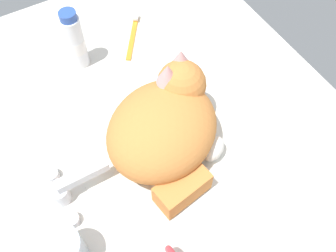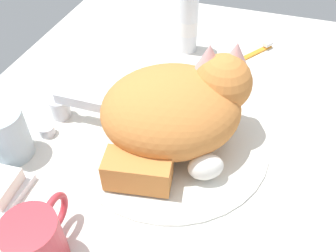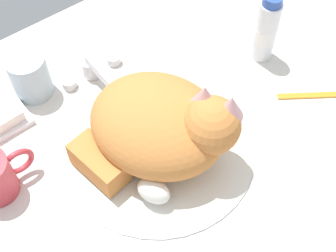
# 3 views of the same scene
# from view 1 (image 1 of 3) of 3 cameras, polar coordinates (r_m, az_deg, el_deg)

# --- Properties ---
(ground_plane) EXTENTS (1.10, 0.83, 0.03)m
(ground_plane) POSITION_cam_1_polar(r_m,az_deg,el_deg) (0.79, -0.80, -3.91)
(ground_plane) COLOR silver
(sink_basin) EXTENTS (0.34, 0.34, 0.01)m
(sink_basin) POSITION_cam_1_polar(r_m,az_deg,el_deg) (0.77, -0.82, -3.23)
(sink_basin) COLOR silver
(sink_basin) RESTS_ON ground_plane
(faucet) EXTENTS (0.13, 0.12, 0.06)m
(faucet) POSITION_cam_1_polar(r_m,az_deg,el_deg) (0.73, -14.86, -9.11)
(faucet) COLOR silver
(faucet) RESTS_ON ground_plane
(cat) EXTENTS (0.28, 0.29, 0.16)m
(cat) POSITION_cam_1_polar(r_m,az_deg,el_deg) (0.71, -0.23, 0.29)
(cat) COLOR #D17F3D
(cat) RESTS_ON sink_basin
(toothpaste_bottle) EXTENTS (0.04, 0.04, 0.15)m
(toothpaste_bottle) POSITION_cam_1_polar(r_m,az_deg,el_deg) (0.88, -13.85, 12.32)
(toothpaste_bottle) COLOR white
(toothpaste_bottle) RESTS_ON ground_plane
(toothbrush) EXTENTS (0.13, 0.10, 0.02)m
(toothbrush) POSITION_cam_1_polar(r_m,az_deg,el_deg) (0.97, -5.31, 13.68)
(toothbrush) COLOR orange
(toothbrush) RESTS_ON ground_plane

